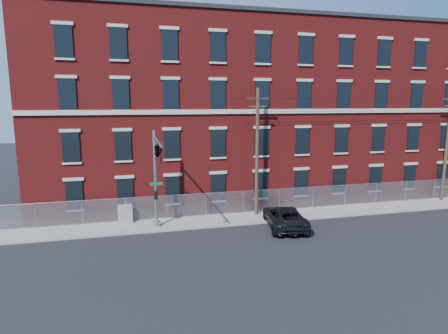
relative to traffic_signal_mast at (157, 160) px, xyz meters
name	(u,v)px	position (x,y,z in m)	size (l,w,h in m)	color
ground	(255,243)	(6.00, -2.18, -5.39)	(140.00, 140.00, 0.00)	black
sidewalk	(369,208)	(18.00, 2.82, -5.33)	(65.00, 3.00, 0.12)	gray
mill_building	(322,111)	(18.00, 11.75, 2.76)	(55.30, 14.32, 16.30)	maroon
chain_link_fence	(361,194)	(18.00, 4.12, -4.33)	(59.06, 0.06, 1.85)	#A5A8AD
traffic_signal_mast	(157,160)	(0.00, 0.00, 0.00)	(0.90, 6.75, 7.00)	#9EA0A5
utility_pole_near	(257,150)	(8.00, 3.42, -0.05)	(1.80, 0.28, 10.00)	#412D20
utility_pole_mid	(447,144)	(26.00, 3.42, -0.05)	(1.80, 0.28, 10.00)	#412D20
pickup_truck	(285,217)	(9.11, 0.25, -4.62)	(2.56, 5.55, 1.54)	black
utility_cabinet	(125,214)	(-2.22, 3.82, -4.61)	(1.06, 0.53, 1.33)	gray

